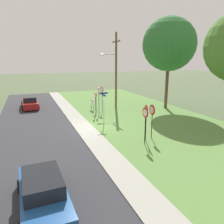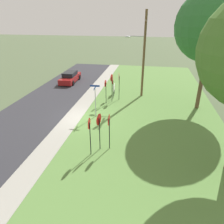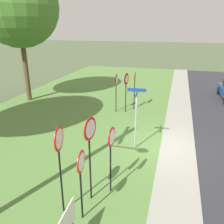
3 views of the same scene
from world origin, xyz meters
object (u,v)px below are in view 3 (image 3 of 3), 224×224
Objects in this scene: yield_sign_far_left at (117,84)px; street_name_post at (136,114)px; stop_sign_near_left at (90,142)px; stop_sign_far_left at (111,147)px; yield_sign_near_left at (126,83)px; yield_sign_near_right at (135,82)px; oak_tree_right at (18,7)px; stop_sign_near_right at (60,152)px; stop_sign_far_center at (81,172)px.

street_name_post reaches higher than yield_sign_far_left.
stop_sign_far_left is (0.53, -0.52, -0.38)m from stop_sign_near_left.
yield_sign_near_right is at bearing -23.07° from yield_sign_near_left.
stop_sign_near_left is 0.83m from stop_sign_far_left.
yield_sign_near_left is 0.27× the size of oak_tree_right.
stop_sign_near_left is 1.12× the size of yield_sign_near_right.
stop_sign_near_right is 1.18× the size of stop_sign_far_left.
oak_tree_right is (5.46, 9.32, 4.93)m from street_name_post.
stop_sign_near_left is at bearing -1.65° from stop_sign_far_center.
stop_sign_near_left is at bearing -48.26° from stop_sign_near_right.
oak_tree_right is at bearing 35.66° from stop_sign_far_center.
street_name_post reaches higher than yield_sign_near_right.
oak_tree_right reaches higher than street_name_post.
street_name_post is (-4.65, -2.11, -0.17)m from yield_sign_far_left.
street_name_post reaches higher than stop_sign_near_right.
yield_sign_near_right reaches higher than stop_sign_far_center.
oak_tree_right is at bearing 56.53° from street_name_post.
stop_sign_far_center is at bearing -172.85° from yield_sign_far_left.
stop_sign_far_center is at bearing -139.49° from oak_tree_right.
stop_sign_near_right is at bearing 148.90° from stop_sign_near_left.
stop_sign_near_left is 9.27m from yield_sign_near_right.
stop_sign_near_left is 1.11× the size of yield_sign_near_left.
street_name_post is 0.31× the size of oak_tree_right.
yield_sign_near_right is (10.14, 0.36, 0.32)m from stop_sign_far_center.
stop_sign_near_left is 8.53m from yield_sign_far_left.
yield_sign_near_right is 5.61m from street_name_post.
stop_sign_near_left is at bearing -172.29° from yield_sign_far_left.
stop_sign_far_left is 13.51m from oak_tree_right.
yield_sign_near_left reaches higher than yield_sign_near_right.
street_name_post is at bearing -172.30° from yield_sign_near_right.
yield_sign_near_right is 9.52m from oak_tree_right.
yield_sign_near_right is at bearing -89.67° from oak_tree_right.
oak_tree_right is (0.80, 7.21, 4.76)m from yield_sign_far_left.
yield_sign_far_left is at bearing 16.88° from stop_sign_far_left.
yield_sign_near_right is 0.89× the size of street_name_post.
yield_sign_near_left is 5.07m from street_name_post.
stop_sign_near_right is 1.26× the size of stop_sign_far_center.
stop_sign_far_left is at bearing -177.70° from yield_sign_near_right.
stop_sign_far_center is (-0.87, -0.05, -0.49)m from stop_sign_near_left.
stop_sign_far_left is 8.17m from yield_sign_near_left.
yield_sign_near_left is 0.80m from yield_sign_near_right.
yield_sign_near_right is 0.27× the size of oak_tree_right.
stop_sign_near_left is at bearing 178.79° from yield_sign_near_right.
stop_sign_near_right is 1.10× the size of yield_sign_near_left.
stop_sign_near_left is 8.64m from yield_sign_near_left.
stop_sign_far_left is at bearing -168.06° from yield_sign_far_left.
stop_sign_near_left is at bearing -137.08° from oak_tree_right.
yield_sign_far_left is (7.88, 1.89, 0.17)m from stop_sign_far_left.
stop_sign_near_right reaches higher than stop_sign_far_left.
yield_sign_near_left is at bearing 143.12° from yield_sign_near_right.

